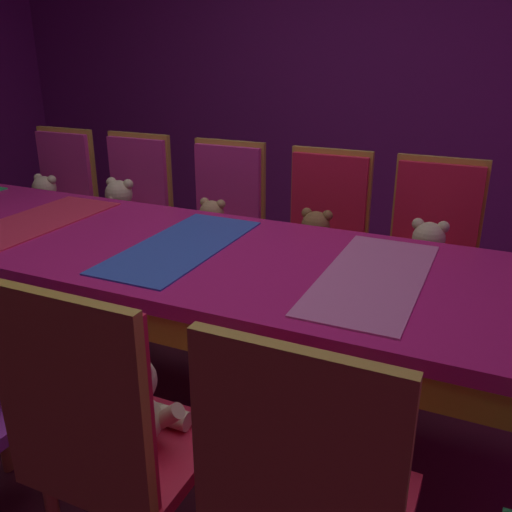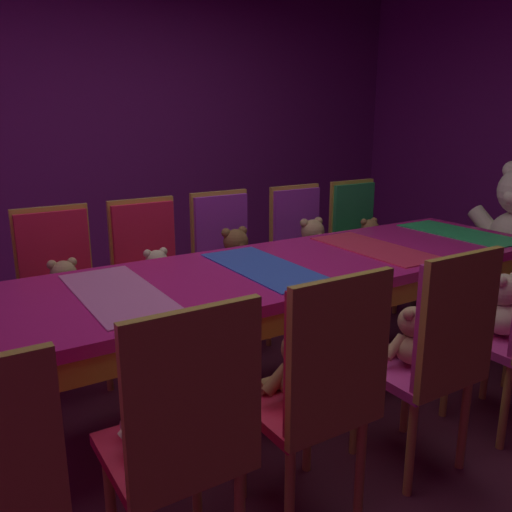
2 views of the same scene
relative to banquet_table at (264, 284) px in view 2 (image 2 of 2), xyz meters
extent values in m
plane|color=#591E33|center=(0.00, 0.00, -0.66)|extent=(7.90, 7.90, 0.00)
cube|color=#721E72|center=(-2.60, 0.00, 0.74)|extent=(0.12, 6.40, 2.80)
cube|color=#C61E72|center=(0.00, 0.00, 0.06)|extent=(0.90, 3.47, 0.05)
cube|color=gold|center=(0.00, 0.00, -0.02)|extent=(0.88, 3.40, 0.10)
cylinder|color=#4C3826|center=(-0.38, 1.56, -0.31)|extent=(0.07, 0.07, 0.69)
cube|color=pink|center=(0.00, -0.74, 0.09)|extent=(0.77, 0.32, 0.01)
cube|color=blue|center=(0.00, 0.00, 0.09)|extent=(0.77, 0.32, 0.01)
cube|color=#E52D4C|center=(0.00, 0.74, 0.09)|extent=(0.77, 0.32, 0.01)
cube|color=green|center=(0.00, 1.47, 0.09)|extent=(0.77, 0.32, 0.01)
cube|color=red|center=(-0.72, -0.81, -0.22)|extent=(0.40, 0.40, 0.04)
cube|color=red|center=(-0.90, -0.81, 0.05)|extent=(0.05, 0.38, 0.50)
cube|color=gold|center=(-0.92, -0.81, 0.05)|extent=(0.03, 0.41, 0.55)
cylinder|color=gold|center=(-0.56, -0.65, -0.45)|extent=(0.04, 0.04, 0.42)
cylinder|color=gold|center=(-0.56, -0.97, -0.45)|extent=(0.04, 0.04, 0.42)
cylinder|color=gold|center=(-0.88, -0.65, -0.45)|extent=(0.04, 0.04, 0.42)
cylinder|color=gold|center=(-0.88, -0.97, -0.45)|extent=(0.04, 0.04, 0.42)
ellipsoid|color=tan|center=(-0.72, -0.81, -0.12)|extent=(0.17, 0.17, 0.14)
sphere|color=tan|center=(-0.71, -0.81, 0.00)|extent=(0.14, 0.14, 0.14)
sphere|color=tan|center=(-0.66, -0.81, -0.01)|extent=(0.05, 0.05, 0.05)
sphere|color=tan|center=(-0.72, -0.76, 0.05)|extent=(0.05, 0.05, 0.05)
sphere|color=tan|center=(-0.72, -0.86, 0.05)|extent=(0.05, 0.05, 0.05)
cylinder|color=tan|center=(-0.69, -0.72, -0.11)|extent=(0.05, 0.12, 0.11)
cylinder|color=tan|center=(-0.69, -0.89, -0.11)|extent=(0.05, 0.12, 0.11)
cylinder|color=tan|center=(-0.61, -0.76, -0.17)|extent=(0.06, 0.13, 0.06)
cylinder|color=tan|center=(-0.61, -0.85, -0.17)|extent=(0.06, 0.13, 0.06)
cube|color=red|center=(-0.72, -0.28, -0.22)|extent=(0.40, 0.40, 0.04)
cube|color=red|center=(-0.90, -0.28, 0.05)|extent=(0.05, 0.38, 0.50)
cube|color=gold|center=(-0.93, -0.28, 0.05)|extent=(0.03, 0.41, 0.55)
cylinder|color=gold|center=(-0.56, -0.12, -0.45)|extent=(0.04, 0.04, 0.42)
cylinder|color=gold|center=(-0.56, -0.44, -0.45)|extent=(0.04, 0.04, 0.42)
cylinder|color=gold|center=(-0.88, -0.12, -0.45)|extent=(0.04, 0.04, 0.42)
cylinder|color=gold|center=(-0.88, -0.44, -0.45)|extent=(0.04, 0.04, 0.42)
ellipsoid|color=beige|center=(-0.72, -0.28, -0.13)|extent=(0.16, 0.16, 0.13)
sphere|color=beige|center=(-0.71, -0.28, -0.01)|extent=(0.13, 0.13, 0.13)
sphere|color=#FDDCAD|center=(-0.67, -0.28, -0.02)|extent=(0.05, 0.05, 0.05)
sphere|color=beige|center=(-0.72, -0.24, 0.04)|extent=(0.05, 0.05, 0.05)
sphere|color=beige|center=(-0.72, -0.33, 0.04)|extent=(0.05, 0.05, 0.05)
cylinder|color=beige|center=(-0.69, -0.20, -0.11)|extent=(0.05, 0.11, 0.11)
cylinder|color=beige|center=(-0.69, -0.36, -0.11)|extent=(0.05, 0.11, 0.11)
cylinder|color=beige|center=(-0.62, -0.24, -0.17)|extent=(0.06, 0.12, 0.06)
cylinder|color=beige|center=(-0.62, -0.33, -0.17)|extent=(0.06, 0.12, 0.06)
cube|color=purple|center=(-0.75, 0.26, -0.22)|extent=(0.40, 0.40, 0.04)
cube|color=purple|center=(-0.93, 0.26, 0.05)|extent=(0.05, 0.38, 0.50)
cube|color=gold|center=(-0.95, 0.26, 0.05)|extent=(0.03, 0.41, 0.55)
cylinder|color=gold|center=(-0.59, 0.42, -0.45)|extent=(0.04, 0.04, 0.42)
cylinder|color=gold|center=(-0.59, 0.10, -0.45)|extent=(0.04, 0.04, 0.42)
cylinder|color=gold|center=(-0.91, 0.42, -0.45)|extent=(0.04, 0.04, 0.42)
cylinder|color=gold|center=(-0.91, 0.10, -0.45)|extent=(0.04, 0.04, 0.42)
ellipsoid|color=brown|center=(-0.75, 0.26, -0.11)|extent=(0.20, 0.20, 0.16)
sphere|color=brown|center=(-0.73, 0.26, 0.03)|extent=(0.16, 0.16, 0.16)
sphere|color=#99663C|center=(-0.68, 0.26, 0.02)|extent=(0.06, 0.06, 0.06)
sphere|color=brown|center=(-0.75, 0.32, 0.09)|extent=(0.06, 0.06, 0.06)
sphere|color=brown|center=(-0.75, 0.20, 0.09)|extent=(0.06, 0.06, 0.06)
cylinder|color=brown|center=(-0.71, 0.36, -0.09)|extent=(0.06, 0.14, 0.13)
cylinder|color=brown|center=(-0.71, 0.16, -0.09)|extent=(0.06, 0.14, 0.13)
cylinder|color=brown|center=(-0.62, 0.31, -0.16)|extent=(0.07, 0.15, 0.07)
cylinder|color=brown|center=(-0.62, 0.20, -0.16)|extent=(0.07, 0.15, 0.07)
cube|color=purple|center=(-0.73, 0.85, -0.22)|extent=(0.40, 0.40, 0.04)
cube|color=purple|center=(-0.91, 0.85, 0.05)|extent=(0.05, 0.38, 0.50)
cube|color=gold|center=(-0.93, 0.85, 0.05)|extent=(0.03, 0.41, 0.55)
cylinder|color=gold|center=(-0.57, 1.01, -0.45)|extent=(0.04, 0.04, 0.42)
cylinder|color=gold|center=(-0.57, 0.69, -0.45)|extent=(0.04, 0.04, 0.42)
cylinder|color=gold|center=(-0.89, 1.01, -0.45)|extent=(0.04, 0.04, 0.42)
cylinder|color=gold|center=(-0.89, 0.69, -0.45)|extent=(0.04, 0.04, 0.42)
ellipsoid|color=tan|center=(-0.73, 0.85, -0.11)|extent=(0.20, 0.20, 0.16)
sphere|color=tan|center=(-0.71, 0.85, 0.04)|extent=(0.16, 0.16, 0.16)
sphere|color=tan|center=(-0.65, 0.85, 0.02)|extent=(0.06, 0.06, 0.06)
sphere|color=tan|center=(-0.73, 0.91, 0.10)|extent=(0.06, 0.06, 0.06)
sphere|color=tan|center=(-0.73, 0.79, 0.10)|extent=(0.06, 0.06, 0.06)
cylinder|color=tan|center=(-0.68, 0.95, -0.09)|extent=(0.06, 0.14, 0.13)
cylinder|color=tan|center=(-0.68, 0.75, -0.09)|extent=(0.06, 0.14, 0.13)
cylinder|color=tan|center=(-0.59, 0.90, -0.16)|extent=(0.07, 0.15, 0.07)
cylinder|color=tan|center=(-0.59, 0.80, -0.16)|extent=(0.07, 0.15, 0.07)
cube|color=#268C4C|center=(-0.73, 1.39, -0.22)|extent=(0.40, 0.40, 0.04)
cube|color=#268C4C|center=(-0.91, 1.39, 0.05)|extent=(0.05, 0.38, 0.50)
cube|color=gold|center=(-0.93, 1.39, 0.05)|extent=(0.03, 0.41, 0.55)
cylinder|color=gold|center=(-0.57, 1.55, -0.45)|extent=(0.04, 0.04, 0.42)
cylinder|color=gold|center=(-0.57, 1.23, -0.45)|extent=(0.04, 0.04, 0.42)
cylinder|color=gold|center=(-0.89, 1.55, -0.45)|extent=(0.04, 0.04, 0.42)
cylinder|color=gold|center=(-0.89, 1.23, -0.45)|extent=(0.04, 0.04, 0.42)
ellipsoid|color=olive|center=(-0.73, 1.39, -0.12)|extent=(0.17, 0.17, 0.13)
sphere|color=olive|center=(-0.72, 1.39, 0.00)|extent=(0.13, 0.13, 0.13)
sphere|color=#AE7747|center=(-0.67, 1.39, -0.01)|extent=(0.05, 0.05, 0.05)
sphere|color=olive|center=(-0.73, 1.44, 0.05)|extent=(0.05, 0.05, 0.05)
sphere|color=olive|center=(-0.73, 1.34, 0.05)|extent=(0.05, 0.05, 0.05)
cylinder|color=olive|center=(-0.70, 1.48, -0.11)|extent=(0.05, 0.12, 0.11)
cylinder|color=olive|center=(-0.70, 1.31, -0.11)|extent=(0.05, 0.12, 0.11)
cylinder|color=olive|center=(-0.62, 1.44, -0.17)|extent=(0.06, 0.12, 0.06)
cylinder|color=olive|center=(-0.62, 1.35, -0.17)|extent=(0.06, 0.12, 0.06)
cylinder|color=#9E7247|center=(0.72, -1.29, -0.11)|extent=(0.05, 0.12, 0.11)
cube|color=red|center=(0.72, -0.82, -0.22)|extent=(0.40, 0.40, 0.04)
cube|color=red|center=(0.90, -0.82, 0.05)|extent=(0.05, 0.38, 0.50)
cube|color=gold|center=(0.92, -0.82, 0.05)|extent=(0.03, 0.41, 0.55)
cylinder|color=gold|center=(0.56, -0.66, -0.45)|extent=(0.04, 0.04, 0.42)
cylinder|color=gold|center=(0.56, -0.98, -0.45)|extent=(0.04, 0.04, 0.42)
ellipsoid|color=beige|center=(0.72, -0.82, -0.12)|extent=(0.18, 0.18, 0.14)
sphere|color=beige|center=(0.71, -0.82, 0.01)|extent=(0.14, 0.14, 0.14)
sphere|color=#FDDCAD|center=(0.66, -0.82, 0.00)|extent=(0.05, 0.05, 0.05)
sphere|color=beige|center=(0.72, -0.87, 0.06)|extent=(0.05, 0.05, 0.05)
sphere|color=beige|center=(0.72, -0.77, 0.06)|extent=(0.05, 0.05, 0.05)
cylinder|color=beige|center=(0.69, -0.91, -0.11)|extent=(0.05, 0.13, 0.12)
cylinder|color=beige|center=(0.69, -0.73, -0.11)|extent=(0.05, 0.13, 0.12)
cylinder|color=beige|center=(0.61, -0.87, -0.17)|extent=(0.06, 0.13, 0.06)
cylinder|color=beige|center=(0.61, -0.77, -0.17)|extent=(0.06, 0.13, 0.06)
cube|color=red|center=(0.72, -0.30, -0.22)|extent=(0.40, 0.40, 0.04)
cube|color=red|center=(0.90, -0.30, 0.05)|extent=(0.05, 0.38, 0.50)
cube|color=gold|center=(0.92, -0.30, 0.05)|extent=(0.03, 0.41, 0.55)
cylinder|color=gold|center=(0.88, -0.14, -0.45)|extent=(0.04, 0.04, 0.42)
cylinder|color=gold|center=(0.88, -0.46, -0.45)|extent=(0.04, 0.04, 0.42)
cylinder|color=gold|center=(0.56, -0.14, -0.45)|extent=(0.04, 0.04, 0.42)
cylinder|color=gold|center=(0.56, -0.46, -0.45)|extent=(0.04, 0.04, 0.42)
ellipsoid|color=olive|center=(0.72, -0.30, -0.12)|extent=(0.17, 0.17, 0.14)
sphere|color=olive|center=(0.70, -0.30, 0.00)|extent=(0.14, 0.14, 0.14)
sphere|color=#AE7747|center=(0.66, -0.30, -0.01)|extent=(0.05, 0.05, 0.05)
sphere|color=olive|center=(0.72, -0.35, 0.05)|extent=(0.05, 0.05, 0.05)
sphere|color=olive|center=(0.72, -0.25, 0.05)|extent=(0.05, 0.05, 0.05)
cylinder|color=olive|center=(0.68, -0.39, -0.11)|extent=(0.05, 0.12, 0.11)
cylinder|color=olive|center=(0.68, -0.22, -0.11)|extent=(0.05, 0.12, 0.11)
cylinder|color=olive|center=(0.61, -0.35, -0.17)|extent=(0.06, 0.13, 0.06)
cylinder|color=olive|center=(0.61, -0.26, -0.17)|extent=(0.06, 0.13, 0.06)
cube|color=#CC338C|center=(0.73, 0.27, -0.22)|extent=(0.40, 0.40, 0.04)
cube|color=#CC338C|center=(0.91, 0.27, 0.05)|extent=(0.05, 0.38, 0.50)
cube|color=gold|center=(0.94, 0.27, 0.05)|extent=(0.03, 0.41, 0.55)
cylinder|color=gold|center=(0.89, 0.43, -0.45)|extent=(0.04, 0.04, 0.42)
cylinder|color=gold|center=(0.89, 0.11, -0.45)|extent=(0.04, 0.04, 0.42)
cylinder|color=gold|center=(0.57, 0.43, -0.45)|extent=(0.04, 0.04, 0.42)
cylinder|color=gold|center=(0.57, 0.11, -0.45)|extent=(0.04, 0.04, 0.42)
ellipsoid|color=tan|center=(0.73, 0.27, -0.13)|extent=(0.16, 0.16, 0.13)
sphere|color=tan|center=(0.72, 0.27, -0.01)|extent=(0.13, 0.13, 0.13)
sphere|color=tan|center=(0.68, 0.27, -0.02)|extent=(0.05, 0.05, 0.05)
sphere|color=tan|center=(0.73, 0.22, 0.04)|extent=(0.05, 0.05, 0.05)
sphere|color=tan|center=(0.73, 0.32, 0.04)|extent=(0.05, 0.05, 0.05)
cylinder|color=tan|center=(0.70, 0.19, -0.11)|extent=(0.04, 0.11, 0.11)
cylinder|color=tan|center=(0.70, 0.35, -0.11)|extent=(0.04, 0.11, 0.11)
cylinder|color=tan|center=(0.63, 0.23, -0.17)|extent=(0.05, 0.12, 0.05)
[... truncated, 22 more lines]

